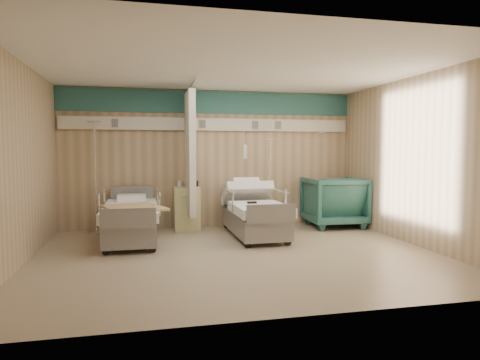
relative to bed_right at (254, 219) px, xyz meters
name	(u,v)px	position (x,y,z in m)	size (l,w,h in m)	color
ground	(238,254)	(-0.60, -1.30, -0.32)	(6.00, 5.00, 0.00)	gray
room_walls	(232,132)	(-0.63, -1.05, 1.55)	(6.04, 5.04, 2.82)	tan
bed_right	(254,219)	(0.00, 0.00, 0.00)	(1.00, 2.16, 0.63)	white
bed_left	(131,223)	(-2.20, 0.00, 0.00)	(1.00, 2.16, 0.63)	white
bedside_cabinet	(187,208)	(-1.15, 0.90, 0.11)	(0.50, 0.48, 0.85)	#D1CB82
visitor_armchair	(334,202)	(1.85, 0.60, 0.20)	(1.11, 1.14, 1.03)	#21534C
waffle_blanket	(332,175)	(1.82, 0.62, 0.76)	(0.67, 0.59, 0.08)	silver
iv_stand_right	(270,210)	(0.50, 0.70, 0.05)	(0.32, 0.32, 1.81)	silver
iv_stand_left	(96,210)	(-2.86, 0.98, 0.12)	(0.38, 0.38, 2.13)	silver
call_remote	(252,202)	(-0.10, -0.21, 0.33)	(0.16, 0.07, 0.04)	black
tan_blanket	(134,208)	(-2.13, -0.46, 0.33)	(0.82, 1.03, 0.04)	tan
toiletry_bag	(192,184)	(-1.04, 0.97, 0.59)	(0.22, 0.14, 0.12)	black
white_cup	(180,184)	(-1.27, 1.03, 0.60)	(0.08, 0.08, 0.12)	white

